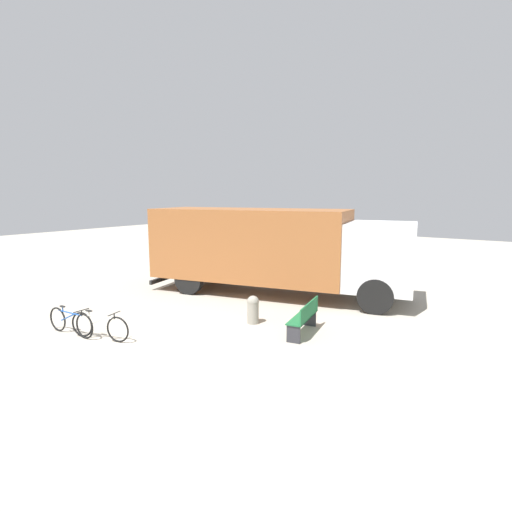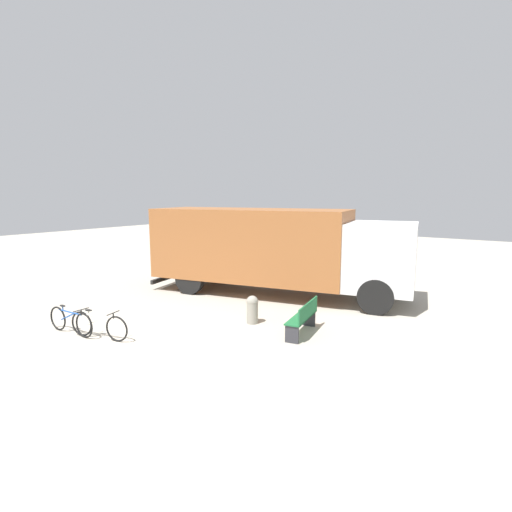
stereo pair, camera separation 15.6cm
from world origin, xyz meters
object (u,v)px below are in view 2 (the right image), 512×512
bollard_near_bench (252,308)px  delivery_truck (274,247)px  bicycle_near (71,321)px  park_bench (304,317)px  bicycle_middle (99,325)px

bollard_near_bench → delivery_truck: bearing=111.8°
delivery_truck → bicycle_near: 6.98m
park_bench → bicycle_middle: 5.16m
delivery_truck → bollard_near_bench: 3.62m
bollard_near_bench → bicycle_near: bearing=-135.0°
park_bench → delivery_truck: bearing=32.6°
delivery_truck → park_bench: (2.86, -3.12, -1.26)m
bicycle_near → bicycle_middle: 0.93m
bollard_near_bench → park_bench: bearing=0.4°
park_bench → bicycle_middle: park_bench is taller
bicycle_near → bicycle_middle: same height
bicycle_near → park_bench: bearing=31.0°
delivery_truck → park_bench: bearing=-59.4°
delivery_truck → park_bench: size_ratio=6.12×
park_bench → bollard_near_bench: (-1.61, -0.01, -0.04)m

